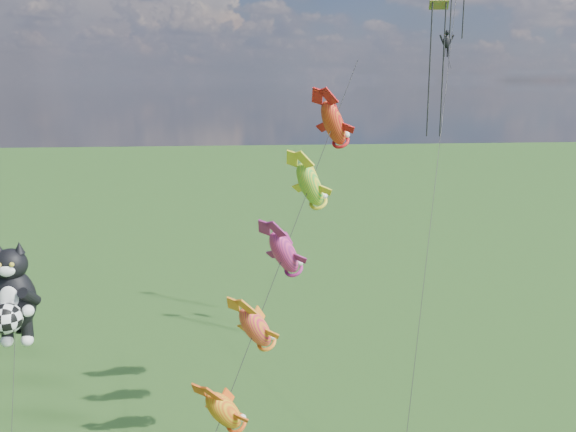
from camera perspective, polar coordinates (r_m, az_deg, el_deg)
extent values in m
cylinder|color=black|center=(34.10, -23.26, -14.37)|extent=(0.19, 2.74, 5.27)
ellipsoid|color=black|center=(34.05, -23.15, -6.85)|extent=(2.18, 1.82, 3.05)
ellipsoid|color=black|center=(33.45, -23.45, -3.96)|extent=(1.70, 1.55, 1.55)
cone|color=black|center=(33.11, -22.78, -2.60)|extent=(0.56, 0.56, 0.57)
ellipsoid|color=white|center=(32.92, -23.75, -4.49)|extent=(0.82, 0.44, 0.55)
ellipsoid|color=white|center=(33.31, -23.55, -6.77)|extent=(0.97, 0.41, 1.26)
sphere|color=gold|center=(32.69, -23.35, -3.99)|extent=(0.23, 0.23, 0.23)
sphere|color=white|center=(32.95, -22.11, -7.82)|extent=(0.57, 0.57, 0.57)
sphere|color=white|center=(34.75, -23.70, -10.13)|extent=(0.61, 0.61, 0.61)
sphere|color=white|center=(34.47, -22.17, -10.18)|extent=(0.61, 0.61, 0.61)
sphere|color=white|center=(33.04, -23.73, -8.34)|extent=(1.47, 1.47, 1.47)
cylinder|color=black|center=(26.25, -1.40, -6.03)|extent=(9.42, 12.76, 18.20)
ellipsoid|color=#F2A919|center=(25.20, -5.72, -16.83)|extent=(2.17, 2.49, 2.61)
ellipsoid|color=red|center=(25.75, -2.89, -9.86)|extent=(2.17, 2.49, 2.61)
ellipsoid|color=#D83378|center=(26.72, -0.33, -3.27)|extent=(2.17, 2.49, 2.61)
ellipsoid|color=green|center=(28.06, 1.98, 2.78)|extent=(2.17, 2.49, 2.61)
ellipsoid|color=#E55019|center=(29.73, 4.08, 8.21)|extent=(2.17, 2.49, 2.61)
cylinder|color=black|center=(32.49, 12.81, 1.68)|extent=(7.09, 15.57, 23.16)
cube|color=green|center=(37.72, 13.27, 17.86)|extent=(1.15, 0.97, 0.56)
cylinder|color=black|center=(37.39, 12.46, 12.29)|extent=(0.08, 0.08, 7.36)
cylinder|color=black|center=(37.62, 13.53, 12.23)|extent=(0.08, 0.08, 7.36)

